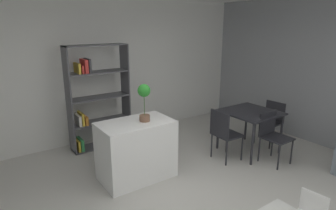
% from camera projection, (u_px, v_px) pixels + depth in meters
% --- Properties ---
extents(ground_plane, '(9.40, 9.40, 0.00)m').
position_uv_depth(ground_plane, '(188.00, 202.00, 3.91)').
color(ground_plane, beige).
extents(back_partition, '(6.83, 0.06, 2.85)m').
position_uv_depth(back_partition, '(101.00, 71.00, 5.79)').
color(back_partition, silver).
rests_on(back_partition, ground_plane).
extents(right_partition_gray, '(0.06, 5.80, 2.85)m').
position_uv_depth(right_partition_gray, '(331.00, 74.00, 5.37)').
color(right_partition_gray, gray).
rests_on(right_partition_gray, ground_plane).
extents(kitchen_island, '(1.11, 0.67, 0.92)m').
position_uv_depth(kitchen_island, '(136.00, 150.00, 4.42)').
color(kitchen_island, white).
rests_on(kitchen_island, ground_plane).
extents(potted_plant_on_island, '(0.19, 0.19, 0.57)m').
position_uv_depth(potted_plant_on_island, '(144.00, 98.00, 4.24)').
color(potted_plant_on_island, brown).
rests_on(potted_plant_on_island, kitchen_island).
extents(open_bookshelf, '(1.15, 0.37, 1.97)m').
position_uv_depth(open_bookshelf, '(95.00, 99.00, 5.42)').
color(open_bookshelf, '#4C4C51').
rests_on(open_bookshelf, ground_plane).
extents(dining_table, '(0.92, 0.94, 0.78)m').
position_uv_depth(dining_table, '(250.00, 116.00, 5.29)').
color(dining_table, '#232328').
rests_on(dining_table, ground_plane).
extents(dining_chair_window_side, '(0.43, 0.43, 0.85)m').
position_uv_depth(dining_chair_window_side, '(272.00, 119.00, 5.70)').
color(dining_chair_window_side, '#232328').
rests_on(dining_chair_window_side, ground_plane).
extents(dining_chair_near, '(0.43, 0.45, 0.88)m').
position_uv_depth(dining_chair_near, '(272.00, 132.00, 4.94)').
color(dining_chair_near, '#232328').
rests_on(dining_chair_near, ground_plane).
extents(dining_chair_island_side, '(0.44, 0.46, 0.91)m').
position_uv_depth(dining_chair_island_side, '(223.00, 131.00, 4.96)').
color(dining_chair_island_side, '#232328').
rests_on(dining_chair_island_side, ground_plane).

